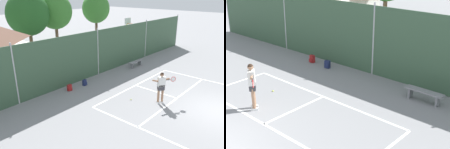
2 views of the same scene
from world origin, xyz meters
TOP-DOWN VIEW (x-y plane):
  - chainlink_fence at (0.00, 9.00)m, footprint 26.09×0.09m
  - clubhouse_building at (-6.74, 13.34)m, footprint 5.62×4.71m
  - tennis_player at (-1.21, 2.94)m, footprint 1.24×0.84m
  - tennis_ball at (-1.99, 4.42)m, footprint 0.07×0.07m
  - backpack_red at (-3.46, 8.23)m, footprint 0.30×0.27m
  - backpack_navy at (-2.24, 8.13)m, footprint 0.32×0.29m
  - courtside_bench at (3.37, 7.88)m, footprint 1.60×0.36m

SIDE VIEW (x-z plane):
  - tennis_ball at x=-1.99m, z-range 0.00..0.07m
  - backpack_red at x=-3.46m, z-range -0.04..0.42m
  - backpack_navy at x=-2.24m, z-range -0.04..0.42m
  - courtside_bench at x=3.37m, z-range 0.12..0.60m
  - tennis_player at x=-1.21m, z-range 0.18..2.04m
  - chainlink_fence at x=0.00m, z-range -0.07..3.44m
  - clubhouse_building at x=-6.74m, z-range 0.08..4.58m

